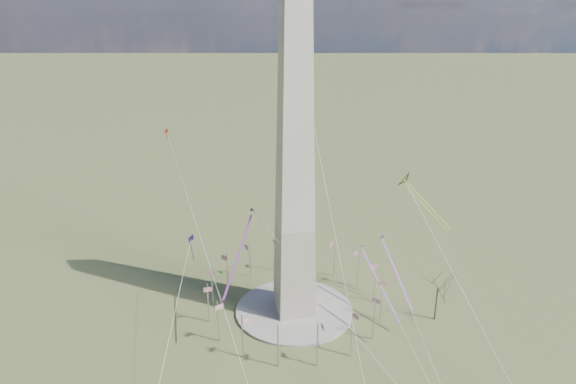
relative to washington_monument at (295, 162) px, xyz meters
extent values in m
plane|color=#4E562B|center=(0.00, 0.00, -47.95)|extent=(2000.00, 2000.00, 0.00)
cylinder|color=#A09D92|center=(0.00, 0.00, -47.55)|extent=(36.00, 36.00, 0.80)
cylinder|color=silver|center=(26.00, 0.00, -41.45)|extent=(0.36, 0.36, 13.00)
cube|color=#BC193E|center=(26.00, 1.30, -36.15)|extent=(2.40, 0.08, 1.50)
cylinder|color=silver|center=(24.02, 9.95, -41.45)|extent=(0.36, 0.36, 13.00)
cube|color=#BC193E|center=(23.52, 11.15, -36.15)|extent=(2.25, 0.99, 1.50)
cylinder|color=silver|center=(18.38, 18.38, -41.45)|extent=(0.36, 0.36, 13.00)
cube|color=#BC193E|center=(17.47, 19.30, -36.15)|extent=(1.75, 1.75, 1.50)
cylinder|color=silver|center=(9.95, 24.02, -41.45)|extent=(0.36, 0.36, 13.00)
cube|color=#BC193E|center=(8.75, 24.52, -36.15)|extent=(0.99, 2.25, 1.50)
cylinder|color=silver|center=(0.00, 26.00, -41.45)|extent=(0.36, 0.36, 13.00)
cube|color=#BC193E|center=(-1.30, 26.00, -36.15)|extent=(0.08, 2.40, 1.50)
cylinder|color=silver|center=(-9.95, 24.02, -41.45)|extent=(0.36, 0.36, 13.00)
cube|color=#BC193E|center=(-11.15, 23.52, -36.15)|extent=(0.99, 2.25, 1.50)
cylinder|color=silver|center=(-18.38, 18.38, -41.45)|extent=(0.36, 0.36, 13.00)
cube|color=#BC193E|center=(-19.30, 17.47, -36.15)|extent=(1.75, 1.75, 1.50)
cylinder|color=silver|center=(-24.02, 9.95, -41.45)|extent=(0.36, 0.36, 13.00)
cube|color=#BC193E|center=(-24.52, 8.75, -36.15)|extent=(2.25, 0.99, 1.50)
cylinder|color=silver|center=(-26.00, 0.00, -41.45)|extent=(0.36, 0.36, 13.00)
cube|color=#BC193E|center=(-26.00, -1.30, -36.15)|extent=(2.40, 0.08, 1.50)
cylinder|color=silver|center=(-24.02, -9.95, -41.45)|extent=(0.36, 0.36, 13.00)
cube|color=#BC193E|center=(-23.52, -11.15, -36.15)|extent=(2.25, 0.99, 1.50)
cylinder|color=silver|center=(-18.38, -18.38, -41.45)|extent=(0.36, 0.36, 13.00)
cube|color=#BC193E|center=(-17.47, -19.30, -36.15)|extent=(1.75, 1.75, 1.50)
cylinder|color=silver|center=(-9.95, -24.02, -41.45)|extent=(0.36, 0.36, 13.00)
cube|color=#BC193E|center=(-8.75, -24.52, -36.15)|extent=(0.99, 2.25, 1.50)
cylinder|color=silver|center=(0.00, -26.00, -41.45)|extent=(0.36, 0.36, 13.00)
cube|color=#BC193E|center=(1.30, -26.00, -36.15)|extent=(0.08, 2.40, 1.50)
cylinder|color=silver|center=(9.95, -24.02, -41.45)|extent=(0.36, 0.36, 13.00)
cube|color=#BC193E|center=(11.15, -23.52, -36.15)|extent=(0.99, 2.25, 1.50)
cylinder|color=silver|center=(18.38, -18.38, -41.45)|extent=(0.36, 0.36, 13.00)
cube|color=#BC193E|center=(19.30, -17.47, -36.15)|extent=(1.75, 1.75, 1.50)
cylinder|color=silver|center=(24.02, -9.95, -41.45)|extent=(0.36, 0.36, 13.00)
cube|color=#BC193E|center=(24.52, -8.75, -36.15)|extent=(2.25, 0.99, 1.50)
cylinder|color=#433529|center=(40.21, -13.18, -42.53)|extent=(0.48, 0.48, 10.84)
cube|color=orange|center=(41.13, -1.44, -15.76)|extent=(9.03, 12.82, 10.71)
cube|color=orange|center=(39.52, -2.54, -15.76)|extent=(9.03, 12.82, 10.71)
cube|color=navy|center=(-29.54, 7.09, -23.50)|extent=(1.58, 2.69, 2.31)
cube|color=red|center=(-29.54, 7.09, -27.31)|extent=(1.19, 2.87, 7.98)
cube|color=red|center=(25.17, -16.58, -28.88)|extent=(2.19, 18.65, 11.70)
cube|color=red|center=(-17.42, -6.85, -23.23)|extent=(11.35, 20.85, 14.56)
cube|color=red|center=(24.84, -6.82, -38.10)|extent=(4.83, 21.24, 13.50)
cube|color=red|center=(-34.50, 32.27, 3.14)|extent=(1.53, 1.34, 1.45)
cube|color=red|center=(-34.50, 32.27, 1.55)|extent=(0.32, 1.26, 3.33)
cube|color=white|center=(12.70, 50.86, 28.55)|extent=(1.23, 2.01, 1.76)
cube|color=white|center=(12.70, 50.86, 26.62)|extent=(0.69, 1.52, 4.04)
camera|label=1|loc=(-31.21, -132.17, 40.96)|focal=32.00mm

